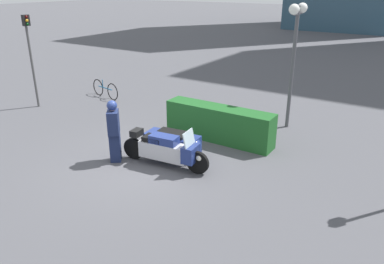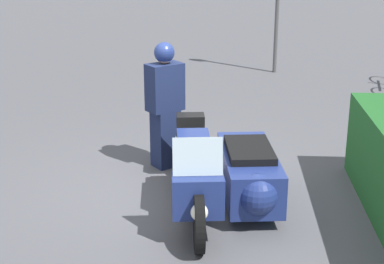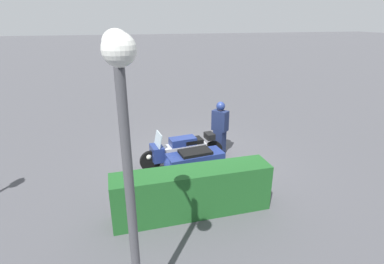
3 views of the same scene
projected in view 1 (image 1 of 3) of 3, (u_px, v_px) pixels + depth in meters
The scene contains 7 objects.
ground_plane at pixel (143, 162), 10.45m from camera, with size 160.00×160.00×0.00m, color #4C4C51.
police_motorcycle at pixel (172, 146), 10.39m from camera, with size 2.62×1.33×1.15m.
officer_rider at pixel (114, 130), 10.21m from camera, with size 0.53×0.56×1.76m.
hedge_bush_curbside at pixel (219, 124), 11.74m from camera, with size 3.55×0.70×1.09m, color #1E5623.
twin_lamp_post at pixel (296, 37), 11.89m from camera, with size 0.33×1.12×4.08m.
traffic_light_far at pixel (30, 48), 14.26m from camera, with size 0.23×0.27×3.56m.
bicycle_parked at pixel (105, 89), 16.22m from camera, with size 1.78×0.37×0.78m.
Camera 1 is at (6.23, -7.16, 4.68)m, focal length 35.00 mm.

